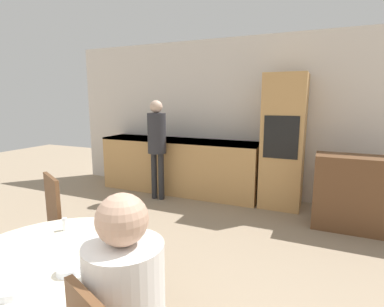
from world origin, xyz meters
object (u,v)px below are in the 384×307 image
object	(u,v)px
person_standing	(157,138)
cup	(88,272)
oven_unit	(283,142)
bowl_near	(13,289)
dining_table	(60,292)
sideboard	(366,194)
chair_far_left	(44,231)
bowl_centre	(69,270)

from	to	relation	value
person_standing	cup	distance (m)	3.38
oven_unit	bowl_near	world-z (taller)	oven_unit
dining_table	oven_unit	bearing A→B (deg)	77.33
sideboard	dining_table	bearing A→B (deg)	-122.05
sideboard	person_standing	world-z (taller)	person_standing
chair_far_left	bowl_near	world-z (taller)	chair_far_left
bowl_near	chair_far_left	bearing A→B (deg)	134.11
cup	bowl_centre	distance (m)	0.13
dining_table	chair_far_left	bearing A→B (deg)	145.53
dining_table	bowl_near	world-z (taller)	bowl_near
bowl_centre	person_standing	bearing A→B (deg)	112.72
cup	person_standing	bearing A→B (deg)	114.74
bowl_near	bowl_centre	world-z (taller)	same
oven_unit	chair_far_left	xyz separation A→B (m)	(-1.48, -2.98, -0.44)
cup	bowl_near	world-z (taller)	cup
dining_table	cup	bearing A→B (deg)	-16.42
sideboard	dining_table	size ratio (longest dim) A/B	1.01
chair_far_left	bowl_centre	size ratio (longest dim) A/B	8.09
bowl_centre	bowl_near	bearing A→B (deg)	-118.60
bowl_near	bowl_centre	bearing A→B (deg)	61.40
person_standing	chair_far_left	bearing A→B (deg)	-80.99
sideboard	bowl_centre	distance (m)	3.47
sideboard	bowl_near	distance (m)	3.72
oven_unit	bowl_near	size ratio (longest dim) A/B	11.47
sideboard	dining_table	xyz separation A→B (m)	(-1.84, -2.94, 0.05)
cup	dining_table	bearing A→B (deg)	163.58
dining_table	cup	world-z (taller)	cup
person_standing	bowl_near	size ratio (longest dim) A/B	9.27
sideboard	cup	bearing A→B (deg)	-116.75
person_standing	bowl_near	distance (m)	3.49
person_standing	cup	bearing A→B (deg)	-65.26
sideboard	chair_far_left	distance (m)	3.54
oven_unit	sideboard	distance (m)	1.30
oven_unit	sideboard	bearing A→B (deg)	-26.09
cup	sideboard	bearing A→B (deg)	63.25
dining_table	chair_far_left	distance (m)	0.86
dining_table	bowl_near	size ratio (longest dim) A/B	6.84
oven_unit	sideboard	world-z (taller)	oven_unit
sideboard	person_standing	xyz separation A→B (m)	(-2.94, 0.03, 0.53)
bowl_near	cup	bearing A→B (deg)	40.70
person_standing	sideboard	bearing A→B (deg)	-0.57
oven_unit	bowl_centre	bearing A→B (deg)	-99.53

